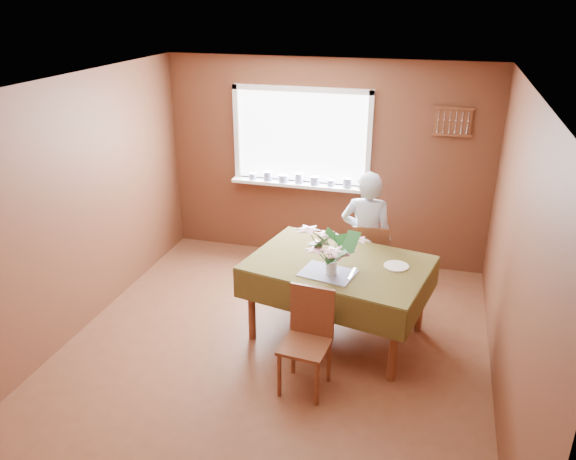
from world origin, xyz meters
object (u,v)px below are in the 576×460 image
(chair_near, at_px, (308,334))
(flower_bouquet, at_px, (332,245))
(dining_table, at_px, (338,271))
(chair_far, at_px, (370,259))
(seated_woman, at_px, (366,239))

(chair_near, relative_size, flower_bouquet, 1.74)
(dining_table, bearing_deg, chair_far, 86.74)
(dining_table, relative_size, chair_near, 2.05)
(seated_woman, bearing_deg, flower_bouquet, 77.50)
(chair_near, distance_m, seated_woman, 1.61)
(dining_table, relative_size, seated_woman, 1.25)
(dining_table, distance_m, chair_far, 0.84)
(dining_table, bearing_deg, seated_woman, 90.00)
(chair_near, height_order, seated_woman, seated_woman)
(dining_table, xyz_separation_m, chair_near, (-0.10, -0.82, -0.21))
(dining_table, relative_size, flower_bouquet, 3.55)
(dining_table, distance_m, chair_near, 0.85)
(chair_far, relative_size, flower_bouquet, 1.74)
(dining_table, height_order, chair_near, chair_near)
(dining_table, distance_m, flower_bouquet, 0.47)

